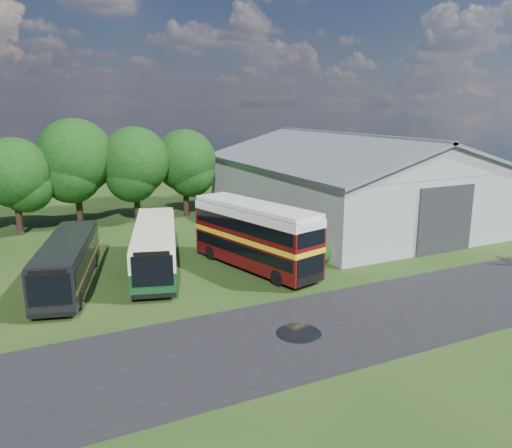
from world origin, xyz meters
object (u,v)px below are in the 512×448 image
bus_dark_single (68,262)px  bus_green_single (155,247)px  storage_shed (348,177)px  bus_maroon_double (255,237)px

bus_dark_single → bus_green_single: bearing=21.2°
storage_shed → bus_dark_single: (-25.66, -7.48, -2.62)m
storage_shed → bus_green_single: size_ratio=2.14×
bus_green_single → bus_dark_single: size_ratio=1.07×
bus_maroon_double → bus_dark_single: bus_maroon_double is taller
bus_green_single → bus_maroon_double: size_ratio=1.10×
storage_shed → bus_dark_single: size_ratio=2.29×
bus_maroon_double → bus_dark_single: 11.73m
storage_shed → bus_green_single: (-20.21, -6.89, -2.50)m
storage_shed → bus_green_single: 21.50m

